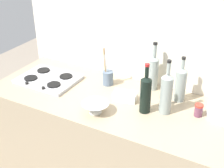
{
  "coord_description": "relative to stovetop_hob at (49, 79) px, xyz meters",
  "views": [
    {
      "loc": [
        0.87,
        -1.62,
        2.03
      ],
      "look_at": [
        0.0,
        0.0,
        1.02
      ],
      "focal_mm": 49.59,
      "sensor_mm": 36.0,
      "label": 1
    }
  ],
  "objects": [
    {
      "name": "wine_bottle_rightmost",
      "position": [
        0.76,
        0.26,
        0.13
      ],
      "size": [
        0.07,
        0.07,
        0.36
      ],
      "color": "gray",
      "rests_on": "counter_block"
    },
    {
      "name": "backsplash_panel",
      "position": [
        0.56,
        0.37,
        0.28
      ],
      "size": [
        1.9,
        0.06,
        2.4
      ],
      "primitive_type": "cube",
      "color": "beige",
      "rests_on": "ground"
    },
    {
      "name": "utensil_crock",
      "position": [
        0.43,
        0.16,
        0.05
      ],
      "size": [
        0.08,
        0.08,
        0.3
      ],
      "color": "slate",
      "rests_on": "counter_block"
    },
    {
      "name": "condiment_jar_front",
      "position": [
        1.15,
        0.07,
        0.03
      ],
      "size": [
        0.05,
        0.05,
        0.08
      ],
      "color": "#66384C",
      "rests_on": "counter_block"
    },
    {
      "name": "counter_block",
      "position": [
        0.56,
        -0.01,
        -0.46
      ],
      "size": [
        1.8,
        0.7,
        0.9
      ],
      "primitive_type": "cube",
      "color": "tan",
      "rests_on": "ground"
    },
    {
      "name": "butter_dish",
      "position": [
        0.65,
        0.02,
        0.01
      ],
      "size": [
        0.17,
        0.12,
        0.06
      ],
      "primitive_type": "cube",
      "rotation": [
        0.0,
        0.0,
        0.2
      ],
      "color": "white",
      "rests_on": "counter_block"
    },
    {
      "name": "wine_bottle_leftmost",
      "position": [
        0.94,
        0.01,
        0.13
      ],
      "size": [
        0.08,
        0.08,
        0.37
      ],
      "color": "gray",
      "rests_on": "counter_block"
    },
    {
      "name": "wine_bottle_mid_left",
      "position": [
        0.98,
        0.2,
        0.12
      ],
      "size": [
        0.07,
        0.07,
        0.33
      ],
      "color": "gray",
      "rests_on": "counter_block"
    },
    {
      "name": "wine_bottle_mid_right",
      "position": [
        0.82,
        -0.04,
        0.12
      ],
      "size": [
        0.07,
        0.07,
        0.34
      ],
      "color": "black",
      "rests_on": "counter_block"
    },
    {
      "name": "stovetop_hob",
      "position": [
        0.0,
        0.0,
        0.0
      ],
      "size": [
        0.44,
        0.34,
        0.04
      ],
      "color": "#B2B2B7",
      "rests_on": "counter_block"
    },
    {
      "name": "mixing_bowl",
      "position": [
        0.55,
        -0.21,
        0.03
      ],
      "size": [
        0.18,
        0.18,
        0.07
      ],
      "color": "white",
      "rests_on": "counter_block"
    }
  ]
}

